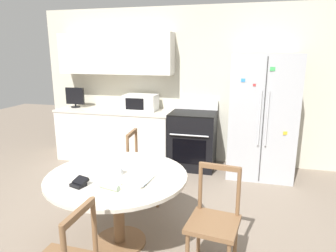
% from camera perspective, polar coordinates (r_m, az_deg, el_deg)
% --- Properties ---
extents(ground_plane, '(14.00, 14.00, 0.00)m').
position_cam_1_polar(ground_plane, '(3.20, -6.53, -21.70)').
color(ground_plane, gray).
extents(back_wall, '(5.20, 0.44, 2.60)m').
position_cam_1_polar(back_wall, '(5.20, 0.13, 9.16)').
color(back_wall, beige).
rests_on(back_wall, ground_plane).
extents(kitchen_counter, '(2.03, 0.64, 0.90)m').
position_cam_1_polar(kitchen_counter, '(5.38, -9.95, -1.58)').
color(kitchen_counter, silver).
rests_on(kitchen_counter, ground_plane).
extents(refrigerator, '(0.95, 0.78, 1.85)m').
position_cam_1_polar(refrigerator, '(4.73, 17.45, 1.77)').
color(refrigerator, '#B2B5BA').
rests_on(refrigerator, ground_plane).
extents(oven_range, '(0.73, 0.68, 1.08)m').
position_cam_1_polar(oven_range, '(4.95, 4.73, -2.54)').
color(oven_range, black).
rests_on(oven_range, ground_plane).
extents(microwave, '(0.54, 0.35, 0.27)m').
position_cam_1_polar(microwave, '(5.11, -5.19, 4.49)').
color(microwave, white).
rests_on(microwave, kitchen_counter).
extents(countertop_tv, '(0.34, 0.16, 0.36)m').
position_cam_1_polar(countertop_tv, '(5.62, -17.29, 5.31)').
color(countertop_tv, black).
rests_on(countertop_tv, kitchen_counter).
extents(dining_table, '(1.33, 1.33, 0.73)m').
position_cam_1_polar(dining_table, '(2.96, -9.58, -11.27)').
color(dining_table, beige).
rests_on(dining_table, ground_plane).
extents(dining_chair_right, '(0.47, 0.47, 0.90)m').
position_cam_1_polar(dining_chair_right, '(2.74, 8.74, -17.59)').
color(dining_chair_right, brown).
rests_on(dining_chair_right, ground_plane).
extents(dining_chair_far, '(0.44, 0.44, 0.90)m').
position_cam_1_polar(dining_chair_far, '(3.85, -4.45, -7.91)').
color(dining_chair_far, brown).
rests_on(dining_chair_far, ground_plane).
extents(candle_glass, '(0.09, 0.09, 0.08)m').
position_cam_1_polar(candle_glass, '(2.90, -9.48, -8.48)').
color(candle_glass, silver).
rests_on(candle_glass, dining_table).
extents(folded_napkin, '(0.20, 0.10, 0.05)m').
position_cam_1_polar(folded_napkin, '(2.62, -11.15, -11.22)').
color(folded_napkin, beige).
rests_on(folded_napkin, dining_table).
extents(wallet, '(0.15, 0.16, 0.07)m').
position_cam_1_polar(wallet, '(2.74, -16.51, -10.34)').
color(wallet, black).
rests_on(wallet, dining_table).
extents(mail_stack, '(0.29, 0.35, 0.02)m').
position_cam_1_polar(mail_stack, '(2.76, -5.55, -10.04)').
color(mail_stack, white).
rests_on(mail_stack, dining_table).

